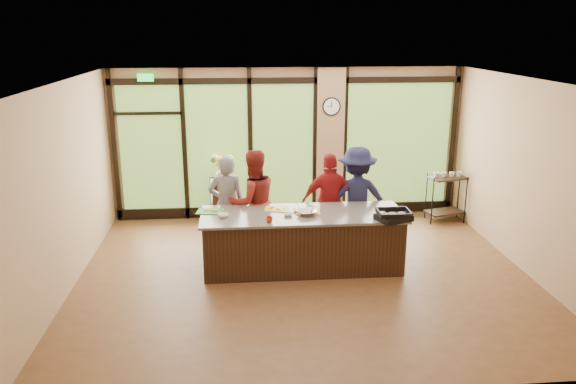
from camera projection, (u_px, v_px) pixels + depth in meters
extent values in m
plane|color=brown|center=(304.00, 275.00, 8.81)|extent=(7.00, 7.00, 0.00)
plane|color=silver|center=(306.00, 81.00, 7.97)|extent=(7.00, 7.00, 0.00)
plane|color=tan|center=(288.00, 144.00, 11.26)|extent=(7.00, 0.00, 7.00)
plane|color=tan|center=(65.00, 189.00, 8.09)|extent=(0.00, 6.00, 6.00)
plane|color=tan|center=(529.00, 178.00, 8.68)|extent=(0.00, 6.00, 6.00)
cube|color=tan|center=(330.00, 143.00, 11.27)|extent=(0.55, 0.12, 3.00)
cube|color=black|center=(288.00, 81.00, 10.86)|extent=(6.90, 0.08, 0.12)
cube|color=black|center=(288.00, 210.00, 11.60)|extent=(6.90, 0.08, 0.20)
cube|color=#19D83F|center=(145.00, 78.00, 10.56)|extent=(0.30, 0.04, 0.14)
cube|color=#3B7027|center=(151.00, 149.00, 11.01)|extent=(1.20, 0.02, 2.50)
cube|color=#3B7027|center=(218.00, 148.00, 11.12)|extent=(1.20, 0.02, 2.50)
cube|color=#3B7027|center=(283.00, 146.00, 11.23)|extent=(1.20, 0.02, 2.50)
cube|color=#3B7027|center=(398.00, 144.00, 11.43)|extent=(2.10, 0.02, 2.50)
cube|color=black|center=(114.00, 147.00, 10.92)|extent=(0.08, 0.08, 3.00)
cube|color=black|center=(184.00, 146.00, 11.03)|extent=(0.08, 0.08, 3.00)
cube|color=black|center=(250.00, 145.00, 11.14)|extent=(0.08, 0.08, 3.00)
cube|color=black|center=(315.00, 144.00, 11.25)|extent=(0.08, 0.08, 3.00)
cube|color=black|center=(345.00, 143.00, 11.30)|extent=(0.08, 0.08, 3.00)
cube|color=black|center=(453.00, 141.00, 11.49)|extent=(0.08, 0.08, 3.00)
cube|color=black|center=(302.00, 242.00, 8.97)|extent=(3.10, 1.00, 0.88)
cube|color=slate|center=(303.00, 215.00, 8.84)|extent=(3.20, 1.10, 0.04)
cylinder|color=black|center=(331.00, 106.00, 10.99)|extent=(0.36, 0.04, 0.36)
cylinder|color=white|center=(332.00, 107.00, 10.98)|extent=(0.31, 0.01, 0.31)
cube|color=black|center=(332.00, 104.00, 10.96)|extent=(0.01, 0.00, 0.11)
cube|color=black|center=(329.00, 107.00, 10.97)|extent=(0.09, 0.00, 0.01)
imported|color=slate|center=(227.00, 204.00, 9.54)|extent=(0.64, 0.45, 1.69)
imported|color=maroon|center=(253.00, 202.00, 9.48)|extent=(1.05, 0.93, 1.80)
imported|color=maroon|center=(330.00, 202.00, 9.64)|extent=(1.01, 0.43, 1.70)
imported|color=#1A1B39|center=(357.00, 198.00, 9.71)|extent=(1.18, 0.69, 1.80)
cube|color=black|center=(394.00, 217.00, 8.52)|extent=(0.59, 0.53, 0.09)
imported|color=silver|center=(307.00, 212.00, 8.76)|extent=(0.39, 0.39, 0.08)
cube|color=green|center=(210.00, 211.00, 8.92)|extent=(0.46, 0.37, 0.01)
cube|color=gold|center=(276.00, 209.00, 9.03)|extent=(0.42, 0.35, 0.01)
cube|color=gold|center=(308.00, 212.00, 8.89)|extent=(0.41, 0.32, 0.01)
imported|color=white|center=(223.00, 215.00, 8.66)|extent=(0.20, 0.20, 0.05)
imported|color=white|center=(288.00, 214.00, 8.73)|extent=(0.18, 0.18, 0.04)
imported|color=white|center=(298.00, 210.00, 8.93)|extent=(0.18, 0.18, 0.04)
imported|color=red|center=(269.00, 220.00, 8.43)|extent=(0.11, 0.11, 0.08)
cube|color=black|center=(223.00, 201.00, 11.06)|extent=(0.51, 0.51, 0.89)
imported|color=olive|center=(222.00, 173.00, 10.89)|extent=(0.28, 0.28, 0.25)
cube|color=black|center=(444.00, 212.00, 11.24)|extent=(0.82, 0.60, 0.03)
cube|color=black|center=(447.00, 178.00, 11.04)|extent=(0.82, 0.60, 0.03)
cylinder|color=black|center=(432.00, 201.00, 10.95)|extent=(0.03, 0.03, 0.95)
cylinder|color=black|center=(466.00, 201.00, 11.01)|extent=(0.03, 0.03, 0.95)
cylinder|color=black|center=(426.00, 196.00, 11.31)|extent=(0.03, 0.03, 0.95)
cylinder|color=black|center=(458.00, 195.00, 11.37)|extent=(0.03, 0.03, 0.95)
imported|color=silver|center=(436.00, 175.00, 11.01)|extent=(0.13, 0.13, 0.10)
imported|color=silver|center=(444.00, 175.00, 11.02)|extent=(0.13, 0.13, 0.10)
imported|color=silver|center=(452.00, 175.00, 11.03)|extent=(0.13, 0.13, 0.10)
imported|color=silver|center=(459.00, 174.00, 11.04)|extent=(0.13, 0.13, 0.10)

